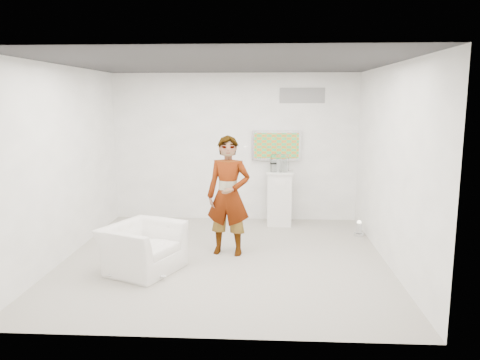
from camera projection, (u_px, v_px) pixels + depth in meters
The scene contains 10 objects.
room at pixel (224, 164), 7.12m from camera, with size 5.01×5.01×3.00m.
tv at pixel (276, 146), 9.48m from camera, with size 1.00×0.08×0.60m, color silver.
logo_decal at pixel (302, 95), 9.32m from camera, with size 0.90×0.02×0.30m, color gray.
person at pixel (228, 196), 7.46m from camera, with size 0.70×0.46×1.92m, color white.
armchair at pixel (143, 248), 6.81m from camera, with size 1.06×0.92×0.69m, color white.
pedestal at pixel (279, 198), 9.30m from camera, with size 0.52×0.52×1.08m, color white.
floor_uplight at pixel (359, 229), 8.56m from camera, with size 0.18×0.18×0.28m, color silver.
vitrine at pixel (280, 163), 9.18m from camera, with size 0.33×0.33×0.33m, color white.
console at pixel (280, 165), 9.18m from camera, with size 0.06×0.18×0.25m, color white.
wii_remote at pixel (246, 147), 7.43m from camera, with size 0.04×0.15×0.04m, color white.
Camera 1 is at (0.63, -7.03, 2.49)m, focal length 35.00 mm.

